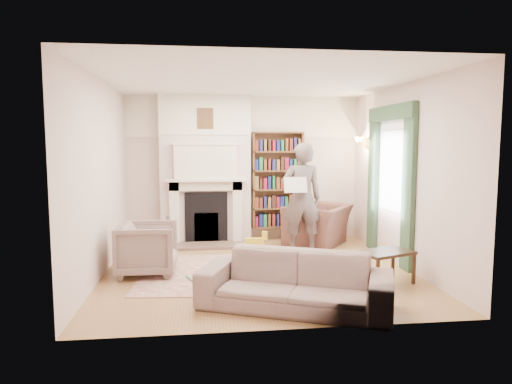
{
  "coord_description": "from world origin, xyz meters",
  "views": [
    {
      "loc": [
        -0.83,
        -6.67,
        1.9
      ],
      "look_at": [
        0.0,
        0.25,
        1.15
      ],
      "focal_mm": 32.0,
      "sensor_mm": 36.0,
      "label": 1
    }
  ],
  "objects": [
    {
      "name": "bookcase",
      "position": [
        0.65,
        2.12,
        1.18
      ],
      "size": [
        1.0,
        0.24,
        1.85
      ],
      "primitive_type": "cube",
      "color": "brown",
      "rests_on": "floor"
    },
    {
      "name": "armchair_left",
      "position": [
        -1.62,
        -0.05,
        0.38
      ],
      "size": [
        0.85,
        0.83,
        0.76
      ],
      "primitive_type": "imported",
      "rotation": [
        0.0,
        0.0,
        1.55
      ],
      "color": "gray",
      "rests_on": "floor"
    },
    {
      "name": "rocking_horse",
      "position": [
        0.03,
        0.72,
        0.22
      ],
      "size": [
        0.51,
        0.24,
        0.44
      ],
      "primitive_type": null,
      "rotation": [
        0.0,
        0.0,
        -0.08
      ],
      "color": "gold",
      "rests_on": "rug"
    },
    {
      "name": "window",
      "position": [
        2.23,
        0.4,
        1.45
      ],
      "size": [
        0.02,
        0.9,
        1.3
      ],
      "primitive_type": "cube",
      "color": "silver",
      "rests_on": "wall_right"
    },
    {
      "name": "wall_back",
      "position": [
        0.0,
        2.25,
        1.4
      ],
      "size": [
        4.5,
        0.0,
        4.5
      ],
      "primitive_type": "plane",
      "rotation": [
        1.57,
        0.0,
        0.0
      ],
      "color": "beige",
      "rests_on": "floor"
    },
    {
      "name": "floor",
      "position": [
        0.0,
        0.0,
        0.0
      ],
      "size": [
        4.5,
        4.5,
        0.0
      ],
      "primitive_type": "plane",
      "color": "olive",
      "rests_on": "ground"
    },
    {
      "name": "curtain_right",
      "position": [
        2.2,
        1.1,
        1.2
      ],
      "size": [
        0.07,
        0.32,
        2.4
      ],
      "primitive_type": "cube",
      "color": "#2B432D",
      "rests_on": "floor"
    },
    {
      "name": "fireplace",
      "position": [
        -0.75,
        2.05,
        1.39
      ],
      "size": [
        1.7,
        0.58,
        2.8
      ],
      "color": "beige",
      "rests_on": "floor"
    },
    {
      "name": "coffee_table",
      "position": [
        1.63,
        -0.89,
        0.23
      ],
      "size": [
        0.81,
        0.67,
        0.45
      ],
      "primitive_type": null,
      "rotation": [
        0.0,
        0.0,
        0.36
      ],
      "color": "black",
      "rests_on": "floor"
    },
    {
      "name": "rug",
      "position": [
        -0.3,
        -0.16,
        0.01
      ],
      "size": [
        2.99,
        2.41,
        0.01
      ],
      "primitive_type": "cube",
      "rotation": [
        0.0,
        0.0,
        -0.1
      ],
      "color": "beige",
      "rests_on": "floor"
    },
    {
      "name": "paraffin_heater",
      "position": [
        -1.37,
        1.9,
        0.28
      ],
      "size": [
        0.3,
        0.3,
        0.55
      ],
      "primitive_type": "cylinder",
      "rotation": [
        0.0,
        0.0,
        0.3
      ],
      "color": "#96979D",
      "rests_on": "floor"
    },
    {
      "name": "ceiling",
      "position": [
        0.0,
        0.0,
        2.8
      ],
      "size": [
        4.5,
        4.5,
        0.0
      ],
      "primitive_type": "plane",
      "rotation": [
        3.14,
        0.0,
        0.0
      ],
      "color": "white",
      "rests_on": "wall_back"
    },
    {
      "name": "game_box_lid",
      "position": [
        -0.77,
        -0.26,
        0.04
      ],
      "size": [
        0.36,
        0.29,
        0.05
      ],
      "primitive_type": "cube",
      "rotation": [
        0.0,
        0.0,
        0.31
      ],
      "color": "red",
      "rests_on": "rug"
    },
    {
      "name": "curtain_left",
      "position": [
        2.2,
        -0.3,
        1.2
      ],
      "size": [
        0.07,
        0.32,
        2.4
      ],
      "primitive_type": "cube",
      "color": "#2B432D",
      "rests_on": "floor"
    },
    {
      "name": "wall_left",
      "position": [
        -2.25,
        0.0,
        1.4
      ],
      "size": [
        0.0,
        4.5,
        4.5
      ],
      "primitive_type": "plane",
      "rotation": [
        1.57,
        0.0,
        1.57
      ],
      "color": "beige",
      "rests_on": "floor"
    },
    {
      "name": "man_reading",
      "position": [
        0.87,
        0.95,
        0.95
      ],
      "size": [
        0.7,
        0.46,
        1.91
      ],
      "primitive_type": "imported",
      "rotation": [
        0.0,
        0.0,
        3.14
      ],
      "color": "#544643",
      "rests_on": "floor"
    },
    {
      "name": "wall_sconce",
      "position": [
        2.03,
        1.5,
        1.9
      ],
      "size": [
        0.2,
        0.24,
        0.24
      ],
      "primitive_type": null,
      "color": "gold",
      "rests_on": "wall_right"
    },
    {
      "name": "armchair_reading",
      "position": [
        1.32,
        1.55,
        0.37
      ],
      "size": [
        1.5,
        1.52,
        0.75
      ],
      "primitive_type": "imported",
      "rotation": [
        0.0,
        0.0,
        4.06
      ],
      "color": "#532F2C",
      "rests_on": "floor"
    },
    {
      "name": "wall_front",
      "position": [
        0.0,
        -2.25,
        1.4
      ],
      "size": [
        4.5,
        0.0,
        4.5
      ],
      "primitive_type": "plane",
      "rotation": [
        -1.57,
        0.0,
        0.0
      ],
      "color": "beige",
      "rests_on": "floor"
    },
    {
      "name": "newspaper",
      "position": [
        0.72,
        0.75,
        1.21
      ],
      "size": [
        0.38,
        0.11,
        0.26
      ],
      "primitive_type": "cube",
      "rotation": [
        -0.35,
        0.0,
        0.0
      ],
      "color": "beige",
      "rests_on": "man_reading"
    },
    {
      "name": "board_game",
      "position": [
        -0.85,
        -0.42,
        0.03
      ],
      "size": [
        0.43,
        0.43,
        0.03
      ],
      "primitive_type": "cube",
      "rotation": [
        0.0,
        0.0,
        0.37
      ],
      "color": "gold",
      "rests_on": "rug"
    },
    {
      "name": "wall_right",
      "position": [
        2.25,
        0.0,
        1.4
      ],
      "size": [
        0.0,
        4.5,
        4.5
      ],
      "primitive_type": "plane",
      "rotation": [
        1.57,
        0.0,
        -1.57
      ],
      "color": "beige",
      "rests_on": "floor"
    },
    {
      "name": "comic_annuals",
      "position": [
        0.27,
        -0.34,
        0.02
      ],
      "size": [
        0.94,
        0.43,
        0.02
      ],
      "color": "red",
      "rests_on": "rug"
    },
    {
      "name": "pelmet",
      "position": [
        2.19,
        0.4,
        2.38
      ],
      "size": [
        0.09,
        1.7,
        0.24
      ],
      "primitive_type": "cube",
      "color": "#2B432D",
      "rests_on": "wall_right"
    },
    {
      "name": "sofa",
      "position": [
        0.22,
        -1.66,
        0.32
      ],
      "size": [
        2.34,
        1.63,
        0.64
      ],
      "primitive_type": "imported",
      "rotation": [
        0.0,
        0.0,
        -0.4
      ],
      "color": "gray",
      "rests_on": "floor"
    }
  ]
}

